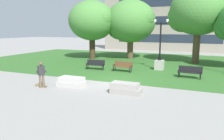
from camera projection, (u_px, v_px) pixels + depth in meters
name	position (u px, v px, depth m)	size (l,w,h in m)	color
ground_plane	(113.00, 83.00, 15.67)	(140.00, 140.00, 0.00)	gray
grass_lawn	(147.00, 63.00, 24.71)	(40.00, 20.00, 0.02)	#336628
concrete_block_center	(71.00, 82.00, 14.59)	(1.80, 0.90, 0.64)	#BCB7B2
concrete_block_left	(125.00, 88.00, 13.02)	(1.82, 0.90, 0.64)	#9E9991
person_skateboarder	(41.00, 73.00, 14.13)	(0.58, 0.51, 1.71)	brown
skateboard	(41.00, 85.00, 14.57)	(1.03, 0.28, 0.14)	olive
park_bench_near_left	(190.00, 71.00, 16.98)	(1.85, 0.72, 0.90)	black
park_bench_near_right	(95.00, 64.00, 20.58)	(1.83, 0.64, 0.90)	black
park_bench_far_left	(123.00, 66.00, 19.58)	(1.84, 0.68, 0.90)	brown
lamp_post_center	(160.00, 59.00, 20.38)	(1.32, 0.80, 4.78)	#ADA89E
tree_near_left	(130.00, 22.00, 27.46)	(6.57, 6.25, 7.37)	brown
tree_far_right	(91.00, 21.00, 27.21)	(6.06, 5.77, 7.25)	#42301E
tree_near_right	(198.00, 11.00, 23.53)	(6.46, 6.16, 8.33)	brown
building_facade_distant	(168.00, 16.00, 36.79)	(23.15, 1.03, 11.99)	gray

